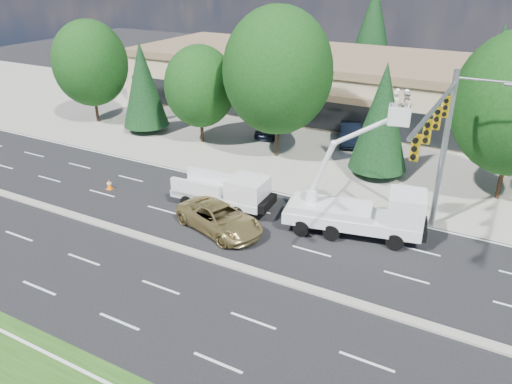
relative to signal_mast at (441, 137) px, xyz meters
The scene contains 21 objects.
ground 13.67m from the signal_mast, 144.92° to the right, with size 140.00×140.00×0.00m, color black.
concrete_apron 17.47m from the signal_mast, 127.74° to the left, with size 140.00×22.00×0.01m, color gray.
road_median 13.64m from the signal_mast, 144.92° to the right, with size 120.00×0.55×0.12m, color gray.
strip_mall 25.23m from the signal_mast, 113.62° to the left, with size 50.40×15.40×5.50m.
tree_front_a 33.01m from the signal_mast, 166.05° to the left, with size 6.74×6.74×9.35m.
tree_front_b 27.28m from the signal_mast, 163.00° to the left, with size 3.99×3.99×7.87m.
tree_front_c 21.59m from the signal_mast, 158.34° to the left, with size 5.80×5.80×8.04m.
tree_front_d 15.28m from the signal_mast, 148.59° to the left, with size 8.15×8.15×11.31m.
tree_front_e 9.57m from the signal_mast, 122.30° to the left, with size 4.07×4.07×8.02m.
tree_back_a 44.83m from the signal_mast, 128.72° to the left, with size 4.35×4.35×8.57m.
tree_back_b 37.67m from the signal_mast, 111.87° to the left, with size 6.02×6.02×11.87m.
tree_back_c 35.00m from the signal_mast, 90.05° to the left, with size 4.10×4.10×8.08m.
signal_mast is the anchor object (origin of this frame).
utility_pickup 12.78m from the signal_mast, behind, with size 6.08×2.65×2.28m.
bucket_truck 5.43m from the signal_mast, 164.21° to the right, with size 7.81×3.72×8.37m.
traffic_cone_a 21.10m from the signal_mast, behind, with size 0.40×0.40×0.70m.
traffic_cone_b 14.18m from the signal_mast, 164.12° to the right, with size 0.40×0.40×0.70m.
traffic_cone_c 11.02m from the signal_mast, 156.79° to the right, with size 0.40×0.40×0.70m.
minivan 12.52m from the signal_mast, 158.03° to the right, with size 2.56×5.55×1.54m, color #9F8A4D.
parked_car_west 20.77m from the signal_mast, 141.76° to the left, with size 1.89×4.70×1.60m, color black.
parked_car_east 17.26m from the signal_mast, 123.23° to the left, with size 1.70×4.88×1.61m, color black.
Camera 1 is at (13.28, -18.06, 14.07)m, focal length 35.00 mm.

